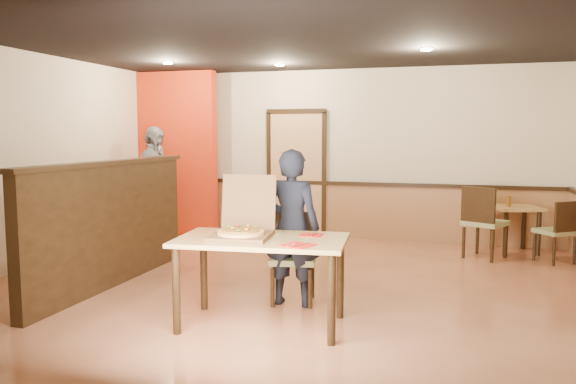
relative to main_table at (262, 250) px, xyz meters
name	(u,v)px	position (x,y,z in m)	size (l,w,h in m)	color
floor	(282,294)	(-0.11, 1.01, -0.70)	(7.00, 7.00, 0.00)	#C0714A
ceiling	(282,32)	(-0.11, 1.01, 2.10)	(7.00, 7.00, 0.00)	black
wall_back	(343,154)	(-0.11, 4.51, 0.70)	(7.00, 7.00, 0.00)	beige
wall_left	(13,162)	(-3.61, 1.01, 0.70)	(7.00, 7.00, 0.00)	beige
wainscot_back	(342,211)	(-0.11, 4.48, -0.25)	(7.00, 0.04, 0.90)	#97643C
chair_rail_back	(342,183)	(-0.11, 4.46, 0.22)	(7.00, 0.06, 0.06)	black
back_door	(296,175)	(-0.91, 4.47, 0.35)	(0.90, 0.06, 2.10)	tan
booth_partition	(111,222)	(-2.11, 0.81, 0.03)	(0.20, 3.10, 1.44)	black
red_accent_panel	(172,154)	(-3.01, 4.01, 0.70)	(1.60, 0.20, 2.78)	red
spot_a	(168,63)	(-2.41, 2.81, 2.08)	(0.14, 0.14, 0.02)	#FFF2B2
spot_b	(280,65)	(-0.91, 3.51, 2.08)	(0.14, 0.14, 0.02)	#FFF2B2
spot_c	(426,49)	(1.29, 2.51, 2.08)	(0.14, 0.14, 0.02)	#FFF2B2
main_table	(262,250)	(0.00, 0.00, 0.00)	(1.59, 1.00, 0.81)	tan
diner_chair	(294,253)	(0.07, 0.83, -0.20)	(0.53, 0.53, 0.93)	olive
side_chair_left	(483,220)	(2.07, 3.45, -0.15)	(0.68, 0.68, 1.02)	olive
side_chair_right	(559,229)	(3.04, 3.46, -0.23)	(0.59, 0.59, 0.86)	olive
side_table	(515,218)	(2.55, 4.06, -0.19)	(0.80, 0.80, 0.68)	tan
diner	(292,228)	(0.09, 0.68, 0.10)	(0.58, 0.38, 1.60)	black
passerby	(154,184)	(-2.95, 3.27, 0.23)	(1.10, 0.46, 1.87)	gray
pizza_box	(242,229)	(-0.18, -0.01, 0.18)	(0.58, 0.67, 0.55)	brown
pizza	(241,232)	(-0.17, -0.07, 0.16)	(0.43, 0.43, 0.03)	#F7AA5A
napkin_near	(297,245)	(0.40, -0.24, 0.11)	(0.31, 0.31, 0.01)	red
napkin_far	(311,235)	(0.40, 0.26, 0.11)	(0.20, 0.20, 0.01)	red
condiment	(509,201)	(2.45, 4.01, 0.05)	(0.06, 0.06, 0.15)	brown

